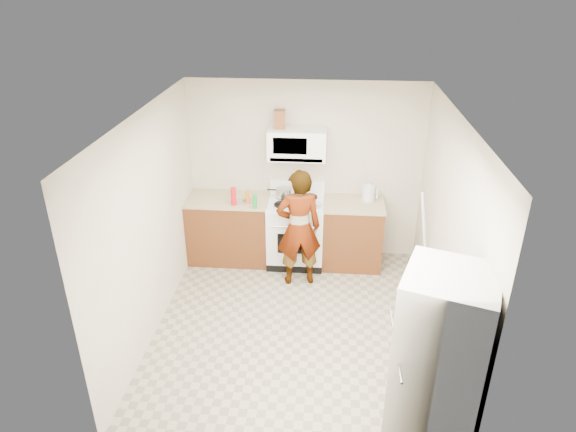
# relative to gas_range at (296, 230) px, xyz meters

# --- Properties ---
(floor) EXTENTS (3.60, 3.60, 0.00)m
(floor) POSITION_rel_gas_range_xyz_m (0.10, -1.48, -0.49)
(floor) COLOR gray
(floor) RESTS_ON ground
(back_wall) EXTENTS (3.20, 0.02, 2.50)m
(back_wall) POSITION_rel_gas_range_xyz_m (0.10, 0.31, 0.76)
(back_wall) COLOR beige
(back_wall) RESTS_ON floor
(right_wall) EXTENTS (0.02, 3.60, 2.50)m
(right_wall) POSITION_rel_gas_range_xyz_m (1.69, -1.48, 0.76)
(right_wall) COLOR beige
(right_wall) RESTS_ON floor
(cabinet_left) EXTENTS (1.12, 0.62, 0.90)m
(cabinet_left) POSITION_rel_gas_range_xyz_m (-0.94, 0.01, -0.04)
(cabinet_left) COLOR #5F3216
(cabinet_left) RESTS_ON floor
(counter_left) EXTENTS (1.14, 0.64, 0.03)m
(counter_left) POSITION_rel_gas_range_xyz_m (-0.94, 0.01, 0.43)
(counter_left) COLOR tan
(counter_left) RESTS_ON cabinet_left
(cabinet_right) EXTENTS (0.80, 0.62, 0.90)m
(cabinet_right) POSITION_rel_gas_range_xyz_m (0.78, 0.01, -0.04)
(cabinet_right) COLOR #5F3216
(cabinet_right) RESTS_ON floor
(counter_right) EXTENTS (0.82, 0.64, 0.03)m
(counter_right) POSITION_rel_gas_range_xyz_m (0.78, 0.01, 0.43)
(counter_right) COLOR tan
(counter_right) RESTS_ON cabinet_right
(gas_range) EXTENTS (0.76, 0.65, 1.13)m
(gas_range) POSITION_rel_gas_range_xyz_m (0.00, 0.00, 0.00)
(gas_range) COLOR white
(gas_range) RESTS_ON floor
(microwave) EXTENTS (0.76, 0.38, 0.40)m
(microwave) POSITION_rel_gas_range_xyz_m (0.00, 0.13, 1.21)
(microwave) COLOR white
(microwave) RESTS_ON back_wall
(person) EXTENTS (0.64, 0.49, 1.59)m
(person) POSITION_rel_gas_range_xyz_m (0.07, -0.53, 0.31)
(person) COLOR tan
(person) RESTS_ON floor
(fridge) EXTENTS (0.89, 0.89, 1.70)m
(fridge) POSITION_rel_gas_range_xyz_m (1.40, -2.95, 0.36)
(fridge) COLOR silver
(fridge) RESTS_ON floor
(kettle) EXTENTS (0.23, 0.23, 0.21)m
(kettle) POSITION_rel_gas_range_xyz_m (0.97, 0.11, 0.55)
(kettle) COLOR silver
(kettle) RESTS_ON counter_right
(jug) EXTENTS (0.15, 0.15, 0.24)m
(jug) POSITION_rel_gas_range_xyz_m (-0.23, 0.15, 1.53)
(jug) COLOR brown
(jug) RESTS_ON microwave
(saucepan) EXTENTS (0.26, 0.26, 0.11)m
(saucepan) POSITION_rel_gas_range_xyz_m (-0.17, 0.09, 0.53)
(saucepan) COLOR #B6B5BA
(saucepan) RESTS_ON gas_range
(tray) EXTENTS (0.27, 0.20, 0.05)m
(tray) POSITION_rel_gas_range_xyz_m (0.22, -0.13, 0.47)
(tray) COLOR white
(tray) RESTS_ON gas_range
(bottle_spray) EXTENTS (0.09, 0.09, 0.24)m
(bottle_spray) POSITION_rel_gas_range_xyz_m (-0.82, -0.19, 0.57)
(bottle_spray) COLOR red
(bottle_spray) RESTS_ON counter_left
(bottle_hot_sauce) EXTENTS (0.08, 0.08, 0.18)m
(bottle_hot_sauce) POSITION_rel_gas_range_xyz_m (-0.64, -0.13, 0.54)
(bottle_hot_sauce) COLOR #CA6416
(bottle_hot_sauce) RESTS_ON counter_left
(bottle_green_cap) EXTENTS (0.08, 0.08, 0.19)m
(bottle_green_cap) POSITION_rel_gas_range_xyz_m (-0.52, -0.28, 0.54)
(bottle_green_cap) COLOR #198C2E
(bottle_green_cap) RESTS_ON counter_left
(pot_lid) EXTENTS (0.27, 0.27, 0.01)m
(pot_lid) POSITION_rel_gas_range_xyz_m (-0.70, -0.07, 0.46)
(pot_lid) COLOR white
(pot_lid) RESTS_ON counter_left
(broom) EXTENTS (0.28, 0.18, 1.41)m
(broom) POSITION_rel_gas_range_xyz_m (1.65, -0.64, 0.23)
(broom) COLOR white
(broom) RESTS_ON floor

